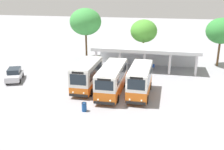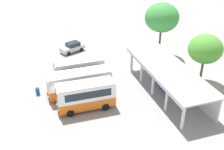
{
  "view_description": "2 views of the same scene",
  "coord_description": "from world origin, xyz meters",
  "px_view_note": "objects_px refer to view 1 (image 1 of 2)",
  "views": [
    {
      "loc": [
        4.6,
        -24.71,
        11.32
      ],
      "look_at": [
        -1.51,
        4.33,
        1.58
      ],
      "focal_mm": 41.28,
      "sensor_mm": 36.0,
      "label": 1
    },
    {
      "loc": [
        28.77,
        -3.26,
        19.48
      ],
      "look_at": [
        -0.5,
        6.49,
        2.44
      ],
      "focal_mm": 44.95,
      "sensor_mm": 36.0,
      "label": 2
    }
  ],
  "objects_px": {
    "waiting_chair_fifth_seat": "(153,66)",
    "litter_bin_apron": "(84,107)",
    "city_bus_middle_cream": "(140,80)",
    "waiting_chair_middle_seat": "(143,66)",
    "city_bus_second_in_row": "(112,79)",
    "waiting_chair_end_by_column": "(134,66)",
    "parked_car_flank": "(14,74)",
    "waiting_chair_fourth_seat": "(148,66)",
    "city_bus_nearest_orange": "(87,75)",
    "waiting_chair_second_from_end": "(139,66)"
  },
  "relations": [
    {
      "from": "city_bus_middle_cream",
      "to": "waiting_chair_second_from_end",
      "type": "distance_m",
      "value": 10.5
    },
    {
      "from": "city_bus_middle_cream",
      "to": "waiting_chair_second_from_end",
      "type": "bearing_deg",
      "value": 96.94
    },
    {
      "from": "waiting_chair_fifth_seat",
      "to": "waiting_chair_end_by_column",
      "type": "bearing_deg",
      "value": -178.45
    },
    {
      "from": "waiting_chair_end_by_column",
      "to": "waiting_chair_middle_seat",
      "type": "height_order",
      "value": "same"
    },
    {
      "from": "city_bus_middle_cream",
      "to": "waiting_chair_fourth_seat",
      "type": "height_order",
      "value": "city_bus_middle_cream"
    },
    {
      "from": "city_bus_middle_cream",
      "to": "waiting_chair_fifth_seat",
      "type": "bearing_deg",
      "value": 84.89
    },
    {
      "from": "city_bus_nearest_orange",
      "to": "waiting_chair_fourth_seat",
      "type": "distance_m",
      "value": 11.75
    },
    {
      "from": "city_bus_nearest_orange",
      "to": "litter_bin_apron",
      "type": "distance_m",
      "value": 6.11
    },
    {
      "from": "waiting_chair_end_by_column",
      "to": "waiting_chair_fourth_seat",
      "type": "bearing_deg",
      "value": 1.04
    },
    {
      "from": "parked_car_flank",
      "to": "waiting_chair_end_by_column",
      "type": "relative_size",
      "value": 5.19
    },
    {
      "from": "waiting_chair_end_by_column",
      "to": "litter_bin_apron",
      "type": "relative_size",
      "value": 0.96
    },
    {
      "from": "city_bus_middle_cream",
      "to": "waiting_chair_middle_seat",
      "type": "relative_size",
      "value": 7.89
    },
    {
      "from": "parked_car_flank",
      "to": "waiting_chair_fifth_seat",
      "type": "relative_size",
      "value": 5.19
    },
    {
      "from": "city_bus_second_in_row",
      "to": "waiting_chair_fourth_seat",
      "type": "bearing_deg",
      "value": 71.92
    },
    {
      "from": "waiting_chair_end_by_column",
      "to": "waiting_chair_fourth_seat",
      "type": "relative_size",
      "value": 1.0
    },
    {
      "from": "city_bus_nearest_orange",
      "to": "waiting_chair_second_from_end",
      "type": "distance_m",
      "value": 11.04
    },
    {
      "from": "city_bus_second_in_row",
      "to": "waiting_chair_fifth_seat",
      "type": "bearing_deg",
      "value": 68.43
    },
    {
      "from": "city_bus_middle_cream",
      "to": "waiting_chair_middle_seat",
      "type": "bearing_deg",
      "value": 92.98
    },
    {
      "from": "parked_car_flank",
      "to": "litter_bin_apron",
      "type": "height_order",
      "value": "parked_car_flank"
    },
    {
      "from": "city_bus_second_in_row",
      "to": "waiting_chair_fifth_seat",
      "type": "height_order",
      "value": "city_bus_second_in_row"
    },
    {
      "from": "waiting_chair_middle_seat",
      "to": "litter_bin_apron",
      "type": "height_order",
      "value": "litter_bin_apron"
    },
    {
      "from": "waiting_chair_end_by_column",
      "to": "city_bus_middle_cream",
      "type": "bearing_deg",
      "value": -79.03
    },
    {
      "from": "parked_car_flank",
      "to": "litter_bin_apron",
      "type": "relative_size",
      "value": 4.96
    },
    {
      "from": "parked_car_flank",
      "to": "waiting_chair_end_by_column",
      "type": "xyz_separation_m",
      "value": [
        14.73,
        8.52,
        -0.3
      ]
    },
    {
      "from": "litter_bin_apron",
      "to": "city_bus_nearest_orange",
      "type": "bearing_deg",
      "value": 104.1
    },
    {
      "from": "city_bus_second_in_row",
      "to": "waiting_chair_end_by_column",
      "type": "height_order",
      "value": "city_bus_second_in_row"
    },
    {
      "from": "city_bus_nearest_orange",
      "to": "city_bus_second_in_row",
      "type": "relative_size",
      "value": 0.83
    },
    {
      "from": "city_bus_middle_cream",
      "to": "litter_bin_apron",
      "type": "height_order",
      "value": "city_bus_middle_cream"
    },
    {
      "from": "city_bus_middle_cream",
      "to": "waiting_chair_fourth_seat",
      "type": "distance_m",
      "value": 10.38
    },
    {
      "from": "city_bus_middle_cream",
      "to": "parked_car_flank",
      "type": "relative_size",
      "value": 1.52
    },
    {
      "from": "city_bus_nearest_orange",
      "to": "parked_car_flank",
      "type": "height_order",
      "value": "city_bus_nearest_orange"
    },
    {
      "from": "waiting_chair_fifth_seat",
      "to": "litter_bin_apron",
      "type": "xyz_separation_m",
      "value": [
        -5.83,
        -15.47,
        -0.07
      ]
    },
    {
      "from": "waiting_chair_fourth_seat",
      "to": "waiting_chair_middle_seat",
      "type": "bearing_deg",
      "value": -173.89
    },
    {
      "from": "city_bus_middle_cream",
      "to": "litter_bin_apron",
      "type": "distance_m",
      "value": 7.25
    },
    {
      "from": "waiting_chair_middle_seat",
      "to": "waiting_chair_fourth_seat",
      "type": "bearing_deg",
      "value": 6.11
    },
    {
      "from": "parked_car_flank",
      "to": "waiting_chair_second_from_end",
      "type": "distance_m",
      "value": 17.69
    },
    {
      "from": "waiting_chair_second_from_end",
      "to": "waiting_chair_end_by_column",
      "type": "bearing_deg",
      "value": -173.46
    },
    {
      "from": "city_bus_second_in_row",
      "to": "waiting_chair_fourth_seat",
      "type": "distance_m",
      "value": 10.95
    },
    {
      "from": "city_bus_middle_cream",
      "to": "waiting_chair_end_by_column",
      "type": "distance_m",
      "value": 10.53
    },
    {
      "from": "city_bus_nearest_orange",
      "to": "city_bus_middle_cream",
      "type": "height_order",
      "value": "city_bus_middle_cream"
    },
    {
      "from": "city_bus_middle_cream",
      "to": "parked_car_flank",
      "type": "bearing_deg",
      "value": 174.09
    },
    {
      "from": "city_bus_second_in_row",
      "to": "city_bus_middle_cream",
      "type": "xyz_separation_m",
      "value": [
        3.18,
        0.05,
        0.07
      ]
    },
    {
      "from": "waiting_chair_end_by_column",
      "to": "waiting_chair_second_from_end",
      "type": "bearing_deg",
      "value": 6.54
    },
    {
      "from": "city_bus_second_in_row",
      "to": "litter_bin_apron",
      "type": "distance_m",
      "value": 5.54
    },
    {
      "from": "waiting_chair_fourth_seat",
      "to": "waiting_chair_fifth_seat",
      "type": "bearing_deg",
      "value": 3.07
    },
    {
      "from": "city_bus_nearest_orange",
      "to": "waiting_chair_middle_seat",
      "type": "relative_size",
      "value": 7.75
    },
    {
      "from": "waiting_chair_middle_seat",
      "to": "litter_bin_apron",
      "type": "relative_size",
      "value": 0.96
    },
    {
      "from": "city_bus_second_in_row",
      "to": "waiting_chair_middle_seat",
      "type": "height_order",
      "value": "city_bus_second_in_row"
    },
    {
      "from": "litter_bin_apron",
      "to": "waiting_chair_fifth_seat",
      "type": "bearing_deg",
      "value": 69.34
    },
    {
      "from": "city_bus_second_in_row",
      "to": "waiting_chair_fifth_seat",
      "type": "xyz_separation_m",
      "value": [
        4.1,
        10.38,
        -1.28
      ]
    }
  ]
}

